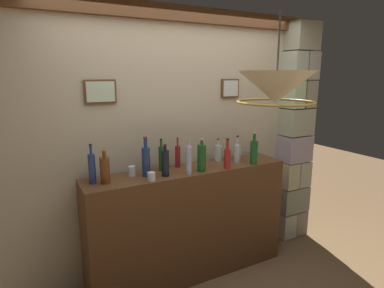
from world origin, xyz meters
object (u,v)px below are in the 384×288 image
(liquor_bottle_brandy, at_px, (218,152))
(liquor_bottle_amaro, at_px, (189,159))
(glass_tumbler_shot, at_px, (237,154))
(glass_tumbler_highball, at_px, (132,171))
(liquor_bottle_gin, at_px, (227,157))
(liquor_bottle_vermouth, at_px, (92,168))
(liquor_bottle_bourbon, at_px, (178,156))
(liquor_bottle_sherry, at_px, (161,158))
(liquor_bottle_port, at_px, (254,152))
(pendant_lamp, at_px, (276,88))
(liquor_bottle_mezcal, at_px, (105,170))
(liquor_bottle_rum, at_px, (146,161))
(liquor_bottle_whiskey, at_px, (202,158))
(liquor_bottle_scotch, at_px, (237,153))
(liquor_bottle_vodka, at_px, (165,162))
(glass_tumbler_rocks, at_px, (151,177))

(liquor_bottle_brandy, bearing_deg, liquor_bottle_amaro, -151.99)
(liquor_bottle_amaro, bearing_deg, glass_tumbler_shot, 18.83)
(glass_tumbler_highball, bearing_deg, liquor_bottle_gin, -13.68)
(liquor_bottle_vermouth, xyz_separation_m, liquor_bottle_bourbon, (0.81, 0.10, -0.02))
(liquor_bottle_brandy, relative_size, liquor_bottle_sherry, 0.78)
(liquor_bottle_port, relative_size, liquor_bottle_gin, 1.11)
(glass_tumbler_shot, xyz_separation_m, pendant_lamp, (-0.41, -0.97, 0.73))
(liquor_bottle_brandy, xyz_separation_m, liquor_bottle_sherry, (-0.64, -0.04, 0.03))
(liquor_bottle_amaro, xyz_separation_m, liquor_bottle_gin, (0.39, -0.02, -0.03))
(liquor_bottle_mezcal, height_order, liquor_bottle_rum, liquor_bottle_rum)
(liquor_bottle_whiskey, relative_size, liquor_bottle_brandy, 1.29)
(liquor_bottle_mezcal, bearing_deg, liquor_bottle_scotch, 0.01)
(liquor_bottle_vodka, bearing_deg, glass_tumbler_rocks, -157.56)
(liquor_bottle_mezcal, height_order, glass_tumbler_rocks, liquor_bottle_mezcal)
(liquor_bottle_whiskey, relative_size, glass_tumbler_highball, 3.47)
(liquor_bottle_whiskey, height_order, glass_tumbler_highball, liquor_bottle_whiskey)
(liquor_bottle_whiskey, xyz_separation_m, liquor_bottle_sherry, (-0.31, 0.19, -0.01))
(glass_tumbler_rocks, bearing_deg, liquor_bottle_brandy, 17.86)
(liquor_bottle_scotch, relative_size, liquor_bottle_rum, 0.79)
(liquor_bottle_whiskey, bearing_deg, liquor_bottle_scotch, 10.13)
(liquor_bottle_mezcal, height_order, liquor_bottle_vodka, liquor_bottle_vodka)
(liquor_bottle_brandy, xyz_separation_m, liquor_bottle_amaro, (-0.47, -0.25, 0.04))
(liquor_bottle_whiskey, height_order, glass_tumbler_shot, liquor_bottle_whiskey)
(liquor_bottle_brandy, xyz_separation_m, liquor_bottle_rum, (-0.82, -0.13, 0.05))
(liquor_bottle_whiskey, relative_size, liquor_bottle_amaro, 0.95)
(liquor_bottle_brandy, bearing_deg, liquor_bottle_vodka, -163.24)
(liquor_bottle_vermouth, bearing_deg, liquor_bottle_sherry, 5.81)
(pendant_lamp, bearing_deg, liquor_bottle_whiskey, 101.61)
(liquor_bottle_vermouth, height_order, liquor_bottle_vodka, liquor_bottle_vermouth)
(liquor_bottle_port, distance_m, liquor_bottle_amaro, 0.71)
(glass_tumbler_shot, bearing_deg, liquor_bottle_amaro, -161.17)
(liquor_bottle_whiskey, bearing_deg, liquor_bottle_brandy, 35.09)
(liquor_bottle_vodka, bearing_deg, liquor_bottle_vermouth, 170.59)
(liquor_bottle_gin, xyz_separation_m, liquor_bottle_sherry, (-0.57, 0.23, 0.01))
(liquor_bottle_bourbon, xyz_separation_m, glass_tumbler_rocks, (-0.37, -0.26, -0.07))
(glass_tumbler_rocks, height_order, pendant_lamp, pendant_lamp)
(liquor_bottle_gin, xyz_separation_m, liquor_bottle_mezcal, (-1.10, 0.12, 0.01))
(liquor_bottle_brandy, distance_m, glass_tumbler_shot, 0.24)
(liquor_bottle_whiskey, height_order, glass_tumbler_rocks, liquor_bottle_whiskey)
(liquor_bottle_bourbon, relative_size, glass_tumbler_shot, 3.48)
(liquor_bottle_vermouth, relative_size, glass_tumbler_rocks, 4.49)
(liquor_bottle_vermouth, distance_m, liquor_bottle_rum, 0.45)
(liquor_bottle_port, height_order, glass_tumbler_rocks, liquor_bottle_port)
(liquor_bottle_sherry, distance_m, glass_tumbler_rocks, 0.31)
(liquor_bottle_whiskey, bearing_deg, glass_tumbler_shot, 21.38)
(glass_tumbler_shot, bearing_deg, glass_tumbler_rocks, -166.36)
(liquor_bottle_vodka, bearing_deg, liquor_bottle_amaro, -12.71)
(liquor_bottle_gin, relative_size, pendant_lamp, 0.47)
(liquor_bottle_mezcal, relative_size, liquor_bottle_rum, 0.81)
(liquor_bottle_amaro, distance_m, liquor_bottle_sherry, 0.27)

